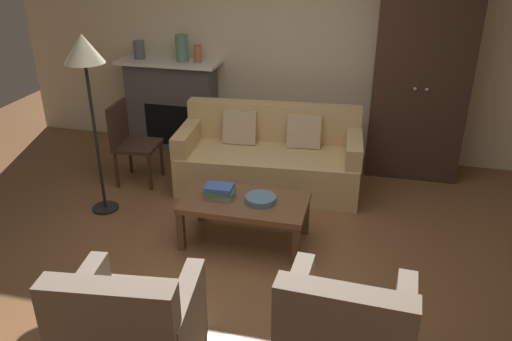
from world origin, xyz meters
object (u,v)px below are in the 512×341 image
Objects in this scene: couch at (270,159)px; armchair_near_left at (132,333)px; fireplace at (173,103)px; side_chair_wooden at (129,138)px; book_stack at (220,191)px; armoire at (420,83)px; mantel_vase_jade at (182,48)px; mantel_vase_terracotta at (198,54)px; coffee_table at (245,206)px; armchair_near_right at (345,339)px; mantel_vase_slate at (139,50)px; floor_lamp at (85,60)px; fruit_bowl at (261,199)px.

armchair_near_left is (-0.27, -2.78, -0.00)m from couch.
fireplace is 1.10m from side_chair_wooden.
book_stack is (-0.20, -1.12, 0.16)m from couch.
armoire reaches higher than mantel_vase_jade.
couch is 1.15m from book_stack.
couch is 2.79m from armchair_near_left.
mantel_vase_jade is 0.21m from mantel_vase_terracotta.
mantel_vase_jade is at bearing 123.25° from coffee_table.
armchair_near_left is at bearing -71.93° from fireplace.
armoire reaches higher than coffee_table.
mantel_vase_slate is at bearing 130.35° from armchair_near_right.
armoire is at bearing 29.31° from floor_lamp.
fruit_bowl is 0.30× the size of side_chair_wooden.
fruit_bowl is 1.64m from armchair_near_right.
armoire is 2.38× the size of armchair_near_right.
fruit_bowl is at bearing 121.63° from armchair_near_right.
floor_lamp is (-0.05, -1.76, 0.95)m from fireplace.
mantel_vase_jade reaches higher than fruit_bowl.
coffee_table is at bearing -3.31° from book_stack.
floor_lamp is (-1.67, 0.23, 1.07)m from fruit_bowl.
book_stack reaches higher than coffee_table.
mantel_vase_terracotta reaches higher than coffee_table.
floor_lamp reaches higher than couch.
fireplace is at bearing 177.30° from mantel_vase_terracotta.
fireplace is at bearing 88.37° from floor_lamp.
book_stack is at bearing -34.11° from side_chair_wooden.
armchair_near_right is 3.23m from floor_lamp.
coffee_table is 0.25m from book_stack.
fruit_bowl is at bearing -28.04° from side_chair_wooden.
fruit_bowl is (0.17, -1.13, 0.13)m from couch.
fireplace is at bearing 149.43° from couch.
floor_lamp is (-0.23, -1.74, 0.24)m from mantel_vase_jade.
armchair_near_left is at bearing -56.55° from floor_lamp.
coffee_table is 1.22× the size of side_chair_wooden.
armchair_near_left is (-1.76, -3.56, -0.74)m from armoire.
armchair_near_left and armchair_near_right have the same top height.
couch is 2.72m from armchair_near_right.
couch is at bearing -24.62° from mantel_vase_slate.
fruit_bowl is 0.31× the size of armchair_near_right.
couch is at bearing 98.40° from fruit_bowl.
armoire is 3.41m from armchair_near_right.
floor_lamp reaches higher than side_chair_wooden.
book_stack is (1.25, -1.98, -0.09)m from fireplace.
couch is at bearing -38.08° from mantel_vase_terracotta.
mantel_vase_terracotta reaches higher than side_chair_wooden.
fireplace reaches higher than side_chair_wooden.
armchair_near_right is 3.42m from side_chair_wooden.
armchair_near_right is at bearing -48.73° from book_stack.
floor_lamp is at bearing -97.52° from mantel_vase_jade.
side_chair_wooden is (0.32, -1.07, -0.72)m from mantel_vase_slate.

